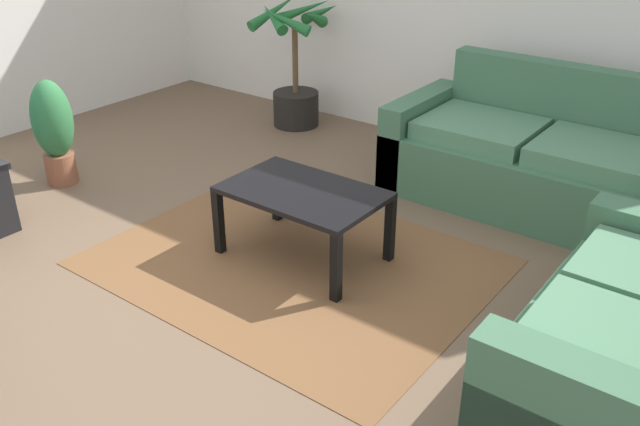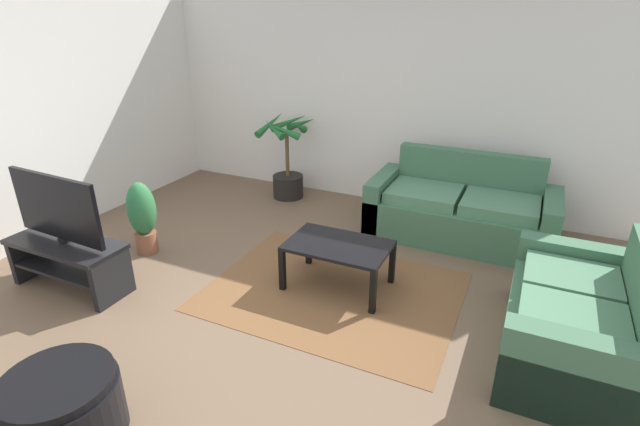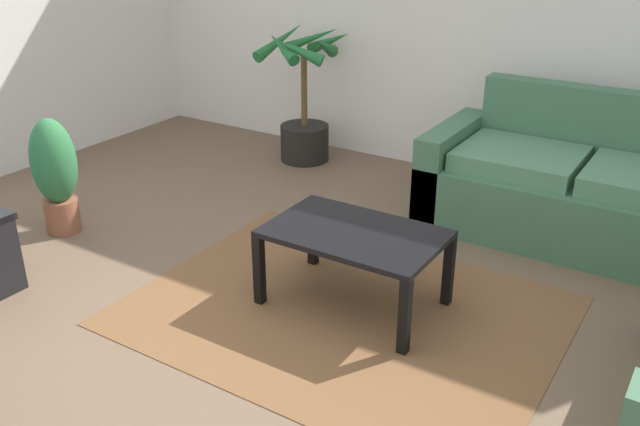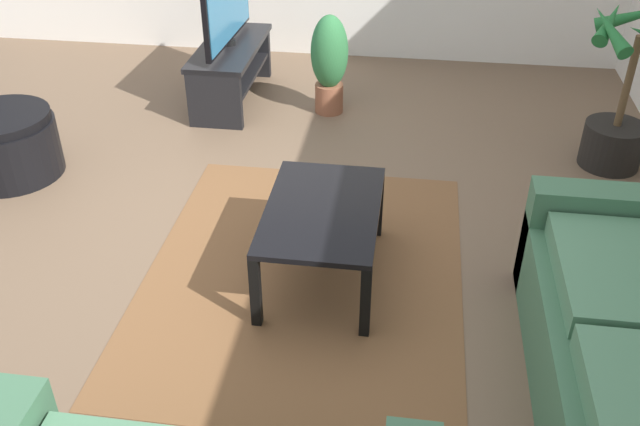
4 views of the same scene
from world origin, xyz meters
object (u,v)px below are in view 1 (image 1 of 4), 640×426
Objects in this scene: coffee_table at (303,199)px; potted_plant_small at (54,129)px; couch_main at (537,163)px; potted_palm at (296,75)px.

potted_plant_small is at bearing -173.50° from coffee_table.
potted_plant_small is (-2.89, -1.75, 0.12)m from couch_main.
couch_main is 3.38m from potted_plant_small.
couch_main is 2.15× the size of coffee_table.
coffee_table is at bearing -118.35° from couch_main.
potted_palm reaches higher than couch_main.
potted_plant_small is (-2.07, -0.24, 0.04)m from coffee_table.
potted_plant_small reaches higher than coffee_table.
potted_palm is (-2.32, 0.28, 0.14)m from couch_main.
coffee_table is 0.82× the size of potted_palm.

